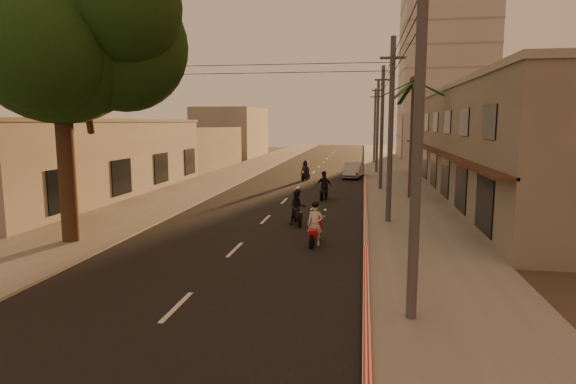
% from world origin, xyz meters
% --- Properties ---
extents(ground, '(160.00, 160.00, 0.00)m').
position_xyz_m(ground, '(0.00, 0.00, 0.00)').
color(ground, '#383023').
rests_on(ground, ground).
extents(road, '(10.00, 140.00, 0.02)m').
position_xyz_m(road, '(0.00, 20.00, 0.01)').
color(road, black).
rests_on(road, ground).
extents(sidewalk_right, '(5.00, 140.00, 0.12)m').
position_xyz_m(sidewalk_right, '(7.50, 20.00, 0.06)').
color(sidewalk_right, slate).
rests_on(sidewalk_right, ground).
extents(sidewalk_left, '(5.00, 140.00, 0.12)m').
position_xyz_m(sidewalk_left, '(-7.50, 20.00, 0.06)').
color(sidewalk_left, slate).
rests_on(sidewalk_left, ground).
extents(curb_stripe, '(0.20, 60.00, 0.20)m').
position_xyz_m(curb_stripe, '(5.10, 15.00, 0.10)').
color(curb_stripe, red).
rests_on(curb_stripe, ground).
extents(shophouse_row, '(8.80, 34.20, 7.30)m').
position_xyz_m(shophouse_row, '(13.95, 18.00, 3.65)').
color(shophouse_row, gray).
rests_on(shophouse_row, ground).
extents(left_building, '(8.20, 24.20, 5.20)m').
position_xyz_m(left_building, '(-13.98, 14.00, 2.60)').
color(left_building, '#9B978C').
rests_on(left_building, ground).
extents(distant_tower, '(12.10, 12.10, 28.00)m').
position_xyz_m(distant_tower, '(16.00, 56.00, 14.00)').
color(distant_tower, '#B7B5B2').
rests_on(distant_tower, ground).
extents(broadleaf_tree, '(9.60, 8.70, 12.10)m').
position_xyz_m(broadleaf_tree, '(-6.61, 2.14, 8.48)').
color(broadleaf_tree, black).
rests_on(broadleaf_tree, ground).
extents(palm_tree, '(5.00, 5.00, 8.20)m').
position_xyz_m(palm_tree, '(8.00, 16.00, 7.15)').
color(palm_tree, black).
rests_on(palm_tree, ground).
extents(utility_poles, '(1.20, 48.26, 9.00)m').
position_xyz_m(utility_poles, '(6.20, 20.00, 6.54)').
color(utility_poles, '#38383A').
rests_on(utility_poles, ground).
extents(filler_right, '(8.00, 14.00, 6.00)m').
position_xyz_m(filler_right, '(14.00, 45.00, 3.00)').
color(filler_right, '#9B978C').
rests_on(filler_right, ground).
extents(filler_left_near, '(8.00, 14.00, 4.40)m').
position_xyz_m(filler_left_near, '(-14.00, 34.00, 2.20)').
color(filler_left_near, '#9B978C').
rests_on(filler_left_near, ground).
extents(filler_left_far, '(8.00, 14.00, 7.00)m').
position_xyz_m(filler_left_far, '(-14.00, 52.00, 3.50)').
color(filler_left_far, '#9B978C').
rests_on(filler_left_far, ground).
extents(scooter_red, '(0.79, 1.89, 1.86)m').
position_xyz_m(scooter_red, '(3.05, 3.23, 0.82)').
color(scooter_red, black).
rests_on(scooter_red, ground).
extents(scooter_mid_a, '(1.21, 1.79, 1.82)m').
position_xyz_m(scooter_mid_a, '(1.81, 6.99, 0.83)').
color(scooter_mid_a, black).
rests_on(scooter_mid_a, ground).
extents(scooter_mid_b, '(1.16, 1.92, 1.89)m').
position_xyz_m(scooter_mid_b, '(2.44, 14.91, 0.85)').
color(scooter_mid_b, black).
rests_on(scooter_mid_b, ground).
extents(scooter_far_a, '(1.08, 1.75, 1.76)m').
position_xyz_m(scooter_far_a, '(-0.01, 25.19, 0.80)').
color(scooter_far_a, black).
rests_on(scooter_far_a, ground).
extents(parked_car, '(2.68, 4.73, 1.42)m').
position_xyz_m(parked_car, '(4.05, 27.56, 0.71)').
color(parked_car, '#929599').
rests_on(parked_car, ground).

